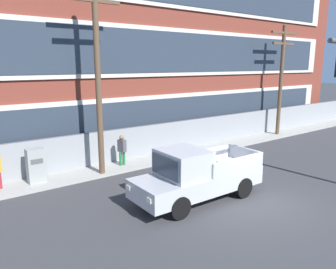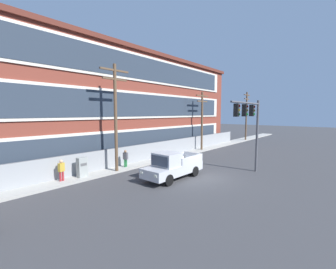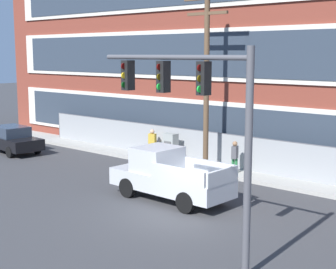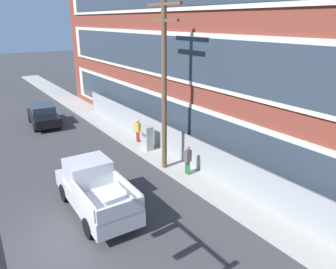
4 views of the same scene
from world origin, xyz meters
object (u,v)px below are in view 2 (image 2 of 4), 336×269
(traffic_signal_mast, at_px, (250,120))
(electrical_cabinet, at_px, (82,168))
(utility_pole_far_east, at_px, (246,114))
(pickup_truck_silver, at_px, (172,166))
(utility_pole_near_corner, at_px, (116,113))
(utility_pole_midblock, at_px, (202,118))
(pedestrian_by_fence, at_px, (125,158))
(pedestrian_near_cabinet, at_px, (61,170))

(traffic_signal_mast, relative_size, electrical_cabinet, 3.67)
(utility_pole_far_east, bearing_deg, traffic_signal_mast, -158.24)
(utility_pole_far_east, bearing_deg, pickup_truck_silver, -169.95)
(utility_pole_near_corner, bearing_deg, utility_pole_far_east, 0.22)
(utility_pole_far_east, distance_m, electrical_cabinet, 31.33)
(utility_pole_midblock, xyz_separation_m, electrical_cabinet, (-16.67, 0.17, -3.49))
(electrical_cabinet, bearing_deg, traffic_signal_mast, -45.58)
(pickup_truck_silver, xyz_separation_m, utility_pole_near_corner, (-1.65, 4.61, 3.98))
(pickup_truck_silver, bearing_deg, utility_pole_near_corner, 109.68)
(pickup_truck_silver, bearing_deg, pedestrian_by_fence, 93.31)
(electrical_cabinet, bearing_deg, pedestrian_by_fence, -0.47)
(pedestrian_near_cabinet, relative_size, pedestrian_by_fence, 1.00)
(pickup_truck_silver, relative_size, utility_pole_far_east, 0.61)
(traffic_signal_mast, relative_size, utility_pole_near_corner, 0.68)
(pickup_truck_silver, relative_size, utility_pole_near_corner, 0.60)
(pickup_truck_silver, xyz_separation_m, utility_pole_far_east, (26.67, 4.72, 3.81))
(utility_pole_midblock, height_order, utility_pole_far_east, utility_pole_far_east)
(pickup_truck_silver, height_order, utility_pole_midblock, utility_pole_midblock)
(electrical_cabinet, height_order, pedestrian_near_cabinet, pedestrian_near_cabinet)
(pickup_truck_silver, distance_m, pedestrian_near_cabinet, 7.93)
(utility_pole_midblock, relative_size, utility_pole_far_east, 0.89)
(utility_pole_far_east, xyz_separation_m, electrical_cabinet, (-31.08, 0.44, -3.96))
(utility_pole_near_corner, height_order, utility_pole_far_east, utility_pole_near_corner)
(utility_pole_near_corner, bearing_deg, utility_pole_midblock, 1.60)
(traffic_signal_mast, distance_m, pickup_truck_silver, 7.06)
(pedestrian_near_cabinet, bearing_deg, pedestrian_by_fence, -1.87)
(electrical_cabinet, bearing_deg, utility_pole_near_corner, -11.40)
(utility_pole_midblock, bearing_deg, pedestrian_by_fence, 179.39)
(utility_pole_far_east, relative_size, electrical_cabinet, 5.27)
(traffic_signal_mast, xyz_separation_m, pickup_truck_silver, (-4.64, 4.07, -3.42))
(utility_pole_near_corner, relative_size, pedestrian_near_cabinet, 5.25)
(electrical_cabinet, xyz_separation_m, pedestrian_by_fence, (4.11, -0.03, 0.16))
(utility_pole_far_east, height_order, electrical_cabinet, utility_pole_far_east)
(utility_pole_far_east, distance_m, pedestrian_by_fence, 27.24)
(traffic_signal_mast, relative_size, pedestrian_near_cabinet, 3.56)
(utility_pole_midblock, height_order, electrical_cabinet, utility_pole_midblock)
(traffic_signal_mast, relative_size, utility_pole_midblock, 0.78)
(traffic_signal_mast, distance_m, utility_pole_midblock, 11.84)
(traffic_signal_mast, height_order, utility_pole_far_east, utility_pole_far_east)
(electrical_cabinet, xyz_separation_m, pedestrian_near_cabinet, (-1.48, 0.15, 0.16))
(utility_pole_midblock, bearing_deg, utility_pole_near_corner, -178.40)
(pickup_truck_silver, distance_m, utility_pole_far_east, 27.35)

